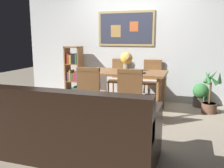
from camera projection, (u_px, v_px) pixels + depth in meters
ground_plane at (115, 116)px, 4.39m from camera, size 12.00×12.00×0.00m
wall_back_with_painting at (133, 41)px, 5.42m from camera, size 5.20×0.14×2.60m
dining_table at (125, 77)px, 4.59m from camera, size 1.49×0.86×0.75m
dining_chair_near_left at (91, 90)px, 4.02m from camera, size 0.40×0.41×0.91m
dining_chair_near_right at (131, 93)px, 3.80m from camera, size 0.40×0.41×0.91m
dining_chair_far_right at (152, 78)px, 5.22m from camera, size 0.40×0.41×0.91m
dining_chair_far_left at (119, 76)px, 5.43m from camera, size 0.40×0.41×0.91m
leather_couch at (77, 132)px, 2.82m from camera, size 1.80×0.84×0.84m
bookshelf at (74, 74)px, 5.64m from camera, size 0.36×0.28×1.18m
potted_ivy at (201, 95)px, 4.95m from camera, size 0.31×0.32×0.49m
potted_palm at (210, 97)px, 4.52m from camera, size 0.35×0.32×0.81m
flower_vase at (127, 60)px, 4.58m from camera, size 0.23×0.23×0.35m
tv_remote at (141, 73)px, 4.29m from camera, size 0.15×0.13×0.02m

